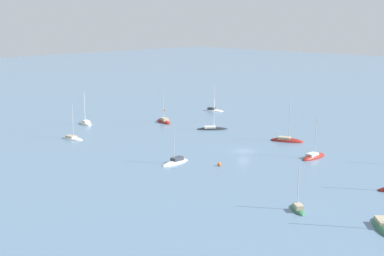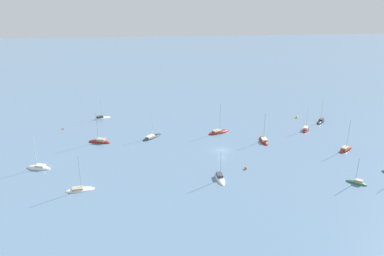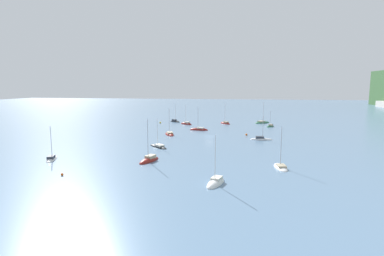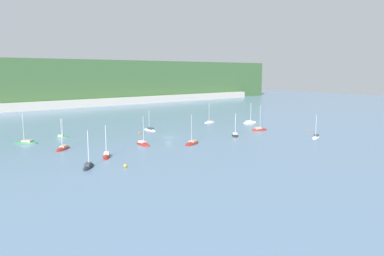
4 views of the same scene
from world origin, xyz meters
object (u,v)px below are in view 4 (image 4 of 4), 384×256
mooring_buoy_1 (139,133)px  sailboat_12 (235,135)px  sailboat_0 (143,145)px  sailboat_5 (150,130)px  sailboat_11 (63,149)px  sailboat_2 (250,123)px  sailboat_8 (88,167)px  sailboat_7 (259,130)px  sailboat_10 (107,157)px  sailboat_4 (316,137)px  sailboat_6 (192,144)px  mooring_buoy_2 (125,166)px  sailboat_1 (26,143)px  sailboat_9 (62,137)px  sailboat_3 (209,122)px  mooring_buoy_0 (309,130)px

mooring_buoy_1 → sailboat_12: bearing=-45.8°
sailboat_0 → sailboat_5: bearing=144.7°
sailboat_5 → sailboat_11: (-40.58, -14.10, -0.02)m
sailboat_2 → sailboat_8: sailboat_8 is taller
sailboat_0 → sailboat_7: sailboat_7 is taller
sailboat_10 → sailboat_11: 18.47m
sailboat_4 → sailboat_11: size_ratio=0.84×
sailboat_6 → mooring_buoy_2: bearing=-3.1°
sailboat_11 → sailboat_12: 59.89m
sailboat_1 → mooring_buoy_1: sailboat_1 is taller
mooring_buoy_1 → sailboat_2: bearing=-6.5°
sailboat_8 → mooring_buoy_2: size_ratio=13.05×
sailboat_1 → sailboat_10: 36.69m
sailboat_4 → sailboat_7: (-2.39, 23.79, -0.00)m
sailboat_11 → sailboat_5: bearing=160.8°
sailboat_6 → sailboat_9: size_ratio=1.40×
sailboat_3 → sailboat_7: sailboat_7 is taller
mooring_buoy_1 → mooring_buoy_2: bearing=-126.1°
sailboat_6 → mooring_buoy_0: size_ratio=19.40×
sailboat_12 → mooring_buoy_2: (-54.09, -14.41, 0.30)m
sailboat_2 → sailboat_11: bearing=-161.9°
sailboat_11 → sailboat_6: bearing=114.1°
sailboat_12 → sailboat_10: bearing=-45.1°
sailboat_0 → sailboat_4: (54.00, -28.30, 0.04)m
mooring_buoy_2 → sailboat_10: bearing=82.7°
sailboat_1 → sailboat_6: size_ratio=1.03×
sailboat_9 → sailboat_10: 37.73m
sailboat_9 → sailboat_11: size_ratio=0.72×
sailboat_12 → sailboat_5: bearing=-107.4°
sailboat_7 → sailboat_10: sailboat_7 is taller
sailboat_3 → sailboat_5: bearing=-5.1°
sailboat_3 → sailboat_10: (-69.63, -33.91, 0.04)m
sailboat_6 → sailboat_8: sailboat_6 is taller
sailboat_1 → mooring_buoy_0: bearing=-157.1°
sailboat_12 → mooring_buoy_0: sailboat_12 is taller
sailboat_0 → sailboat_5: size_ratio=1.19×
sailboat_6 → sailboat_9: (-27.95, 38.30, 0.05)m
sailboat_0 → sailboat_3: sailboat_0 is taller
sailboat_1 → sailboat_4: (82.03, -54.96, 0.04)m
sailboat_4 → sailboat_5: sailboat_4 is taller
sailboat_3 → sailboat_11: 76.58m
sailboat_2 → sailboat_4: bearing=-89.7°
sailboat_2 → sailboat_4: size_ratio=1.16×
sailboat_4 → mooring_buoy_0: size_ratio=16.07×
sailboat_2 → sailboat_7: bearing=-113.2°
sailboat_4 → mooring_buoy_2: size_ratio=11.36×
sailboat_10 → sailboat_12: bearing=123.6°
sailboat_7 → sailboat_5: bearing=157.3°
sailboat_0 → mooring_buoy_0: (65.61, -18.08, 0.18)m
mooring_buoy_2 → sailboat_8: bearing=141.2°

